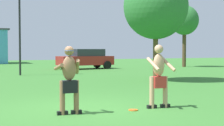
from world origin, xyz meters
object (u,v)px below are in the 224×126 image
object	(u,v)px
car_red_near_post	(86,59)
player_with_cap	(69,77)
tree_left_field	(184,21)
tree_behind_players	(156,7)
player_in_red	(159,75)
frisbee	(133,110)
lamp_post	(20,19)

from	to	relation	value
car_red_near_post	player_with_cap	bearing A→B (deg)	-110.17
tree_left_field	tree_behind_players	bearing A→B (deg)	-131.22
player_in_red	car_red_near_post	size ratio (longest dim) A/B	0.38
frisbee	tree_behind_players	size ratio (longest dim) A/B	0.05
player_in_red	tree_behind_players	size ratio (longest dim) A/B	0.32
tree_behind_players	lamp_post	bearing A→B (deg)	131.38
lamp_post	tree_left_field	xyz separation A→B (m)	(14.75, 4.04, 0.66)
player_with_cap	tree_behind_players	bearing A→B (deg)	46.11
frisbee	tree_left_field	xyz separation A→B (m)	(13.79, 17.15, 4.06)
tree_left_field	lamp_post	bearing A→B (deg)	-164.68
player_with_cap	player_in_red	world-z (taller)	player_in_red
player_with_cap	tree_behind_players	xyz separation A→B (m)	(6.32, 6.57, 2.76)
player_in_red	lamp_post	bearing A→B (deg)	97.71
tree_left_field	tree_behind_players	xyz separation A→B (m)	(-9.13, -10.42, -0.40)
tree_left_field	player_in_red	bearing A→B (deg)	-127.24
frisbee	tree_left_field	bearing A→B (deg)	51.20
tree_behind_players	frisbee	bearing A→B (deg)	-124.69
player_with_cap	player_in_red	xyz separation A→B (m)	(2.46, -0.10, -0.01)
player_in_red	player_with_cap	bearing A→B (deg)	177.71
frisbee	lamp_post	size ratio (longest dim) A/B	0.04
player_with_cap	tree_behind_players	world-z (taller)	tree_behind_players
player_with_cap	car_red_near_post	bearing A→B (deg)	69.83
frisbee	tree_left_field	size ratio (longest dim) A/B	0.05
lamp_post	tree_behind_players	world-z (taller)	lamp_post
frisbee	player_with_cap	bearing A→B (deg)	174.30
player_with_cap	frisbee	bearing A→B (deg)	-5.70
player_in_red	lamp_post	distance (m)	13.40
lamp_post	tree_left_field	distance (m)	15.31
lamp_post	tree_behind_players	xyz separation A→B (m)	(5.62, -6.38, 0.26)
player_with_cap	frisbee	xyz separation A→B (m)	(1.66, -0.17, -0.90)
car_red_near_post	tree_behind_players	xyz separation A→B (m)	(-0.12, -10.95, 2.85)
player_in_red	tree_behind_players	bearing A→B (deg)	59.94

